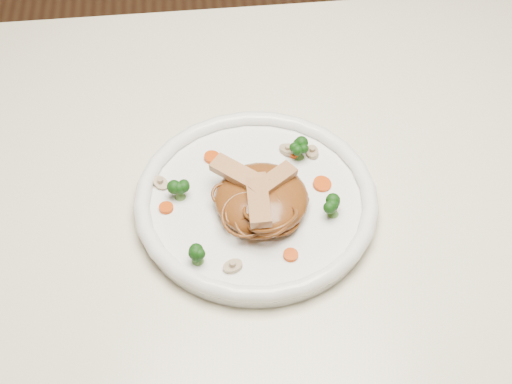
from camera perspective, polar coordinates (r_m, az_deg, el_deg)
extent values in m
cube|color=beige|center=(0.88, 3.53, -0.75)|extent=(1.20, 0.80, 0.04)
cylinder|color=white|center=(0.84, 0.00, -0.97)|extent=(0.38, 0.38, 0.02)
ellipsoid|color=brown|center=(0.82, 0.46, -0.52)|extent=(0.14, 0.14, 0.04)
cube|color=tan|center=(0.81, 1.44, 0.97)|extent=(0.06, 0.06, 0.01)
cube|color=tan|center=(0.81, -1.41, 1.46)|extent=(0.07, 0.06, 0.01)
cube|color=tan|center=(0.79, 0.20, -0.64)|extent=(0.03, 0.08, 0.01)
cylinder|color=#BA3B06|center=(0.88, 3.24, 3.25)|extent=(0.02, 0.02, 0.00)
cylinder|color=#BA3B06|center=(0.83, -7.43, -1.30)|extent=(0.02, 0.02, 0.00)
cylinder|color=#BA3B06|center=(0.85, 5.48, 0.65)|extent=(0.02, 0.02, 0.00)
cylinder|color=#BA3B06|center=(0.88, -3.65, 2.88)|extent=(0.03, 0.03, 0.00)
cylinder|color=#BA3B06|center=(0.78, 2.88, -5.22)|extent=(0.02, 0.02, 0.00)
cylinder|color=tan|center=(0.77, -1.93, -6.16)|extent=(0.03, 0.03, 0.01)
cylinder|color=tan|center=(0.89, 4.67, 3.29)|extent=(0.02, 0.02, 0.01)
cylinder|color=tan|center=(0.86, -7.87, 0.72)|extent=(0.03, 0.03, 0.01)
cylinder|color=tan|center=(0.89, 2.69, 3.48)|extent=(0.04, 0.04, 0.01)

